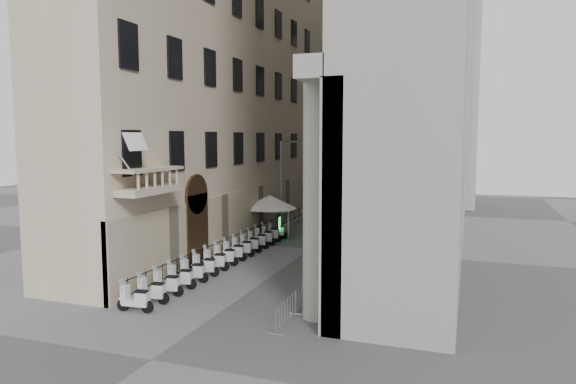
% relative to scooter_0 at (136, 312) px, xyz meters
% --- Properties ---
extents(ground, '(120.00, 120.00, 0.00)m').
position_rel_scooter_0_xyz_m(ground, '(3.54, -4.01, 0.00)').
color(ground, '#444446').
rests_on(ground, ground).
extents(left_building, '(5.00, 36.00, 34.00)m').
position_rel_scooter_0_xyz_m(left_building, '(-3.96, 17.99, 17.00)').
color(left_building, beige).
rests_on(left_building, ground).
extents(far_building, '(22.00, 10.00, 30.00)m').
position_rel_scooter_0_xyz_m(far_building, '(3.54, 43.99, 15.00)').
color(far_building, '#A5A29C').
rests_on(far_building, ground).
extents(iron_fence, '(0.30, 28.00, 1.40)m').
position_rel_scooter_0_xyz_m(iron_fence, '(-0.76, 13.99, 0.00)').
color(iron_fence, black).
rests_on(iron_fence, ground).
extents(blue_awning, '(1.60, 3.00, 3.00)m').
position_rel_scooter_0_xyz_m(blue_awning, '(7.69, 21.99, 0.00)').
color(blue_awning, navy).
rests_on(blue_awning, ground).
extents(flag, '(1.00, 1.40, 8.20)m').
position_rel_scooter_0_xyz_m(flag, '(-0.46, 0.99, 0.00)').
color(flag, '#9E0C11').
rests_on(flag, ground).
extents(scooter_0, '(1.45, 0.69, 1.50)m').
position_rel_scooter_0_xyz_m(scooter_0, '(0.00, 0.00, 0.00)').
color(scooter_0, silver).
rests_on(scooter_0, ground).
extents(scooter_1, '(1.45, 0.69, 1.50)m').
position_rel_scooter_0_xyz_m(scooter_1, '(0.00, 1.27, 0.00)').
color(scooter_1, silver).
rests_on(scooter_1, ground).
extents(scooter_2, '(1.45, 0.69, 1.50)m').
position_rel_scooter_0_xyz_m(scooter_2, '(0.00, 2.54, 0.00)').
color(scooter_2, silver).
rests_on(scooter_2, ground).
extents(scooter_3, '(1.45, 0.69, 1.50)m').
position_rel_scooter_0_xyz_m(scooter_3, '(0.00, 3.81, 0.00)').
color(scooter_3, silver).
rests_on(scooter_3, ground).
extents(scooter_4, '(1.45, 0.69, 1.50)m').
position_rel_scooter_0_xyz_m(scooter_4, '(0.00, 5.07, 0.00)').
color(scooter_4, silver).
rests_on(scooter_4, ground).
extents(scooter_5, '(1.45, 0.69, 1.50)m').
position_rel_scooter_0_xyz_m(scooter_5, '(0.00, 6.34, 0.00)').
color(scooter_5, silver).
rests_on(scooter_5, ground).
extents(scooter_6, '(1.45, 0.69, 1.50)m').
position_rel_scooter_0_xyz_m(scooter_6, '(0.00, 7.61, 0.00)').
color(scooter_6, silver).
rests_on(scooter_6, ground).
extents(scooter_7, '(1.45, 0.69, 1.50)m').
position_rel_scooter_0_xyz_m(scooter_7, '(0.00, 8.88, 0.00)').
color(scooter_7, silver).
rests_on(scooter_7, ground).
extents(scooter_8, '(1.45, 0.69, 1.50)m').
position_rel_scooter_0_xyz_m(scooter_8, '(0.00, 10.15, 0.00)').
color(scooter_8, silver).
rests_on(scooter_8, ground).
extents(scooter_9, '(1.45, 0.69, 1.50)m').
position_rel_scooter_0_xyz_m(scooter_9, '(0.00, 11.42, 0.00)').
color(scooter_9, silver).
rests_on(scooter_9, ground).
extents(scooter_10, '(1.45, 0.69, 1.50)m').
position_rel_scooter_0_xyz_m(scooter_10, '(0.00, 12.68, 0.00)').
color(scooter_10, silver).
rests_on(scooter_10, ground).
extents(scooter_11, '(1.45, 0.69, 1.50)m').
position_rel_scooter_0_xyz_m(scooter_11, '(0.00, 13.95, 0.00)').
color(scooter_11, silver).
rests_on(scooter_11, ground).
extents(scooter_12, '(1.45, 0.69, 1.50)m').
position_rel_scooter_0_xyz_m(scooter_12, '(0.00, 15.22, 0.00)').
color(scooter_12, silver).
rests_on(scooter_12, ground).
extents(scooter_13, '(1.45, 0.69, 1.50)m').
position_rel_scooter_0_xyz_m(scooter_13, '(0.00, 16.49, 0.00)').
color(scooter_13, silver).
rests_on(scooter_13, ground).
extents(scooter_14, '(1.45, 0.69, 1.50)m').
position_rel_scooter_0_xyz_m(scooter_14, '(0.00, 17.76, 0.00)').
color(scooter_14, silver).
rests_on(scooter_14, ground).
extents(barrier_0, '(0.60, 2.40, 1.10)m').
position_rel_scooter_0_xyz_m(barrier_0, '(6.83, 0.79, 0.00)').
color(barrier_0, '#A6A8AD').
rests_on(barrier_0, ground).
extents(barrier_1, '(0.60, 2.40, 1.10)m').
position_rel_scooter_0_xyz_m(barrier_1, '(6.83, 3.29, 0.00)').
color(barrier_1, '#A6A8AD').
rests_on(barrier_1, ground).
extents(barrier_2, '(0.60, 2.40, 1.10)m').
position_rel_scooter_0_xyz_m(barrier_2, '(6.83, 5.79, 0.00)').
color(barrier_2, '#A6A8AD').
rests_on(barrier_2, ground).
extents(barrier_3, '(0.60, 2.40, 1.10)m').
position_rel_scooter_0_xyz_m(barrier_3, '(6.83, 8.29, 0.00)').
color(barrier_3, '#A6A8AD').
rests_on(barrier_3, ground).
extents(barrier_4, '(0.60, 2.40, 1.10)m').
position_rel_scooter_0_xyz_m(barrier_4, '(6.83, 10.79, 0.00)').
color(barrier_4, '#A6A8AD').
rests_on(barrier_4, ground).
extents(barrier_5, '(0.60, 2.40, 1.10)m').
position_rel_scooter_0_xyz_m(barrier_5, '(6.83, 13.29, 0.00)').
color(barrier_5, '#A6A8AD').
rests_on(barrier_5, ground).
extents(barrier_6, '(0.60, 2.40, 1.10)m').
position_rel_scooter_0_xyz_m(barrier_6, '(6.83, 15.79, 0.00)').
color(barrier_6, '#A6A8AD').
rests_on(barrier_6, ground).
extents(barrier_7, '(0.60, 2.40, 1.10)m').
position_rel_scooter_0_xyz_m(barrier_7, '(6.83, 18.29, 0.00)').
color(barrier_7, '#A6A8AD').
rests_on(barrier_7, ground).
extents(barrier_8, '(0.60, 2.40, 1.10)m').
position_rel_scooter_0_xyz_m(barrier_8, '(6.83, 20.79, 0.00)').
color(barrier_8, '#A6A8AD').
rests_on(barrier_8, ground).
extents(barrier_9, '(0.60, 2.40, 1.10)m').
position_rel_scooter_0_xyz_m(barrier_9, '(6.83, 23.29, 0.00)').
color(barrier_9, '#A6A8AD').
rests_on(barrier_9, ground).
extents(security_tent, '(4.12, 4.12, 3.35)m').
position_rel_scooter_0_xyz_m(security_tent, '(-0.06, 17.45, 2.80)').
color(security_tent, silver).
rests_on(security_tent, ground).
extents(street_lamp, '(2.36, 0.89, 7.46)m').
position_rel_scooter_0_xyz_m(street_lamp, '(-0.40, 20.47, 4.41)').
color(street_lamp, gray).
rests_on(street_lamp, ground).
extents(info_kiosk, '(0.44, 0.94, 1.91)m').
position_rel_scooter_0_xyz_m(info_kiosk, '(0.17, 17.56, 0.97)').
color(info_kiosk, black).
rests_on(info_kiosk, ground).
extents(pedestrian_a, '(0.73, 0.57, 1.78)m').
position_rel_scooter_0_xyz_m(pedestrian_a, '(2.41, 22.39, 0.89)').
color(pedestrian_a, '#0E0C33').
rests_on(pedestrian_a, ground).
extents(pedestrian_b, '(0.83, 0.67, 1.65)m').
position_rel_scooter_0_xyz_m(pedestrian_b, '(3.73, 24.09, 0.83)').
color(pedestrian_b, black).
rests_on(pedestrian_b, ground).
extents(pedestrian_c, '(1.00, 0.90, 1.72)m').
position_rel_scooter_0_xyz_m(pedestrian_c, '(1.55, 28.67, 0.86)').
color(pedestrian_c, black).
rests_on(pedestrian_c, ground).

